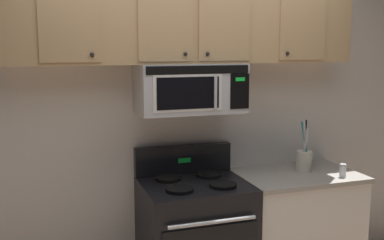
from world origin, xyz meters
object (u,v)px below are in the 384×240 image
(stove_range, at_px, (195,240))
(over_range_microwave, at_px, (190,88))
(utensil_crock_cream, at_px, (304,158))
(salt_shaker, at_px, (343,171))

(stove_range, distance_m, over_range_microwave, 1.11)
(stove_range, relative_size, utensil_crock_cream, 2.79)
(stove_range, xyz_separation_m, utensil_crock_cream, (0.92, 0.04, 0.54))
(over_range_microwave, relative_size, utensil_crock_cream, 1.90)
(over_range_microwave, distance_m, utensil_crock_cream, 1.09)
(over_range_microwave, bearing_deg, utensil_crock_cream, -4.84)
(salt_shaker, bearing_deg, stove_range, 169.59)
(stove_range, bearing_deg, salt_shaker, -10.41)
(stove_range, relative_size, salt_shaker, 11.11)
(stove_range, height_order, salt_shaker, stove_range)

